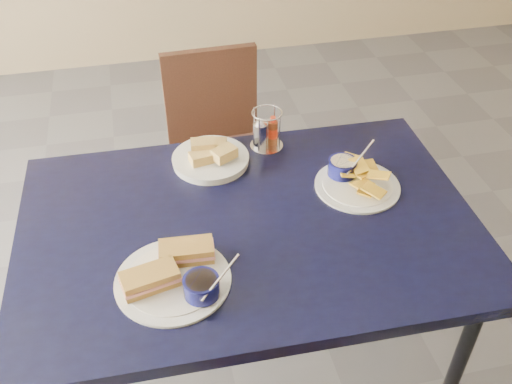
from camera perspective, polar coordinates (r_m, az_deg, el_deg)
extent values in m
plane|color=#4F4F54|center=(2.27, -2.95, -15.16)|extent=(6.00, 6.00, 0.00)
cube|color=black|center=(1.64, -0.71, -3.45)|extent=(1.32, 0.90, 0.04)
cylinder|color=black|center=(1.89, 19.50, -16.12)|extent=(0.04, 0.04, 0.71)
cylinder|color=black|center=(2.15, -17.59, -6.79)|extent=(0.04, 0.04, 0.71)
cylinder|color=black|center=(2.28, 11.44, -2.42)|extent=(0.04, 0.04, 0.71)
cube|color=black|center=(2.44, -3.50, 3.13)|extent=(0.41, 0.39, 0.04)
cylinder|color=black|center=(2.44, -6.39, -3.44)|extent=(0.03, 0.03, 0.39)
cylinder|color=black|center=(2.48, 0.95, -2.34)|extent=(0.03, 0.03, 0.39)
cylinder|color=black|center=(2.67, -7.27, 0.85)|extent=(0.03, 0.03, 0.39)
cylinder|color=black|center=(2.71, -0.55, 1.79)|extent=(0.03, 0.03, 0.39)
cube|color=black|center=(2.46, -4.41, 9.67)|extent=(0.40, 0.05, 0.41)
cylinder|color=white|center=(1.48, -8.30, -8.72)|extent=(0.30, 0.30, 0.01)
cylinder|color=white|center=(1.47, -8.32, -8.58)|extent=(0.24, 0.24, 0.00)
cube|color=#B68A41|center=(1.45, -10.54, -8.53)|extent=(0.15, 0.10, 0.04)
cube|color=#DD9387|center=(1.45, -10.52, -8.65)|extent=(0.16, 0.11, 0.01)
cube|color=#B68A41|center=(1.50, -6.97, -5.91)|extent=(0.14, 0.08, 0.04)
cube|color=#DD9387|center=(1.50, -6.96, -6.03)|extent=(0.15, 0.09, 0.01)
cylinder|color=#0A0B39|center=(1.41, -5.47, -9.39)|extent=(0.09, 0.09, 0.05)
cylinder|color=black|center=(1.40, -5.51, -8.95)|extent=(0.08, 0.08, 0.01)
cylinder|color=silver|center=(1.37, -3.58, -8.52)|extent=(0.11, 0.07, 0.08)
cylinder|color=white|center=(1.77, 10.09, 0.62)|extent=(0.26, 0.26, 0.01)
cylinder|color=white|center=(1.76, 10.11, 0.76)|extent=(0.21, 0.21, 0.00)
cube|color=yellow|center=(1.80, 9.02, 1.96)|extent=(0.07, 0.05, 0.02)
cube|color=yellow|center=(1.73, 10.87, 0.05)|extent=(0.07, 0.08, 0.02)
cube|color=yellow|center=(1.82, 11.25, 2.41)|extent=(0.05, 0.07, 0.01)
cube|color=yellow|center=(1.73, 10.52, 0.56)|extent=(0.08, 0.06, 0.02)
cube|color=yellow|center=(1.76, 8.98, 1.84)|extent=(0.05, 0.07, 0.02)
cube|color=yellow|center=(1.77, 10.65, 1.96)|extent=(0.08, 0.07, 0.01)
cube|color=yellow|center=(1.70, 11.69, 0.04)|extent=(0.08, 0.08, 0.01)
cube|color=yellow|center=(1.77, 10.20, 2.38)|extent=(0.05, 0.07, 0.03)
cube|color=yellow|center=(1.79, 9.19, 3.23)|extent=(0.08, 0.08, 0.01)
cube|color=yellow|center=(1.73, 12.15, 1.50)|extent=(0.08, 0.07, 0.02)
cylinder|color=#0A0B39|center=(1.78, 8.63, 2.47)|extent=(0.09, 0.09, 0.05)
cylinder|color=beige|center=(1.77, 8.67, 2.89)|extent=(0.08, 0.08, 0.01)
cylinder|color=silver|center=(1.76, 10.36, 3.40)|extent=(0.11, 0.07, 0.08)
cylinder|color=white|center=(1.84, -4.55, 3.17)|extent=(0.24, 0.24, 0.02)
cylinder|color=white|center=(1.84, -4.57, 3.44)|extent=(0.20, 0.20, 0.00)
cube|color=#D8AF5E|center=(1.81, -5.44, 3.44)|extent=(0.08, 0.06, 0.03)
cube|color=#D8AF5E|center=(1.85, -4.15, 4.68)|extent=(0.09, 0.07, 0.03)
cube|color=#D8AF5E|center=(1.80, -3.20, 3.87)|extent=(0.09, 0.08, 0.03)
cube|color=#D8AF5E|center=(1.83, -5.35, 4.65)|extent=(0.08, 0.06, 0.03)
cylinder|color=silver|center=(1.92, 1.06, 4.66)|extent=(0.11, 0.11, 0.01)
cylinder|color=silver|center=(1.91, 1.84, 7.03)|extent=(0.01, 0.01, 0.13)
cylinder|color=silver|center=(1.90, -0.16, 6.79)|extent=(0.01, 0.01, 0.13)
cylinder|color=silver|center=(1.84, 0.30, 5.69)|extent=(0.01, 0.01, 0.13)
cylinder|color=silver|center=(1.86, 2.35, 5.94)|extent=(0.01, 0.01, 0.13)
torus|color=silver|center=(1.85, 1.10, 7.94)|extent=(0.10, 0.10, 0.00)
cylinder|color=silver|center=(1.89, 0.42, 5.72)|extent=(0.05, 0.05, 0.08)
cone|color=silver|center=(1.86, 0.43, 7.09)|extent=(0.04, 0.04, 0.02)
cylinder|color=brown|center=(1.90, 1.69, 5.96)|extent=(0.03, 0.03, 0.08)
cylinder|color=#B8260A|center=(1.90, 1.69, 5.96)|extent=(0.03, 0.03, 0.03)
cylinder|color=#B8260A|center=(1.87, 1.72, 7.28)|extent=(0.02, 0.02, 0.02)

